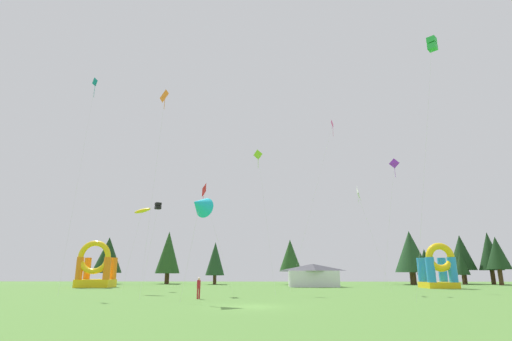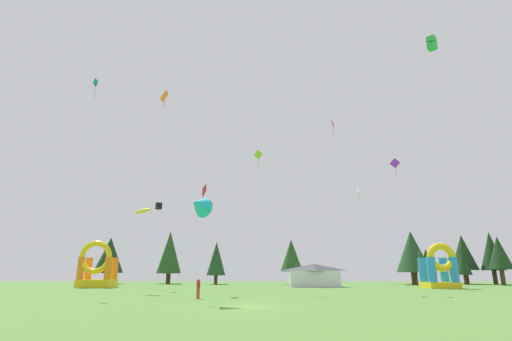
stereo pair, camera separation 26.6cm
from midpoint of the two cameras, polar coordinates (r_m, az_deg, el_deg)
The scene contains 26 objects.
ground_plane at distance 28.40m, azimuth -0.86°, elevation -19.46°, with size 120.00×120.00×0.00m, color #548438.
kite_green_box at distance 38.29m, azimuth 24.37°, elevation 16.57°, with size 3.15×2.89×22.05m.
kite_teal_diamond at distance 54.36m, azimuth -22.80°, elevation 11.44°, with size 1.48×5.39×26.15m.
kite_black_box at distance 54.11m, azimuth -14.41°, elevation -5.11°, with size 3.03×4.16×11.31m.
kite_pink_diamond at distance 54.13m, azimuth 11.11°, elevation 6.46°, with size 6.88×2.82×22.34m.
kite_orange_diamond at distance 44.76m, azimuth -13.39°, elevation 10.33°, with size 1.21×5.46×21.70m.
kite_red_diamond at distance 44.43m, azimuth -8.04°, elevation -2.97°, with size 3.70×3.44×11.88m.
kite_cyan_delta at distance 31.65m, azimuth -8.59°, elevation -5.05°, with size 2.53×2.38×8.54m.
kite_purple_diamond at distance 55.41m, azimuth 19.59°, elevation 0.78°, with size 2.12×4.20×16.90m.
kite_yellow_parafoil at distance 47.50m, azimuth -16.58°, elevation -5.73°, with size 3.27×1.60×9.67m.
kite_lime_diamond at distance 48.23m, azimuth 0.22°, elevation 2.09°, with size 2.29×5.84×16.87m.
kite_white_diamond at distance 46.88m, azimuth 14.56°, elevation -3.51°, with size 4.17×2.68×11.73m.
person_left_edge at distance 35.95m, azimuth -8.68°, elevation -16.52°, with size 0.44×0.44×1.83m.
inflatable_orange_dome at distance 63.14m, azimuth -22.75°, elevation -13.42°, with size 5.01×3.54×6.69m.
inflatable_blue_arch at distance 61.82m, azimuth 25.20°, elevation -13.23°, with size 4.18×4.28×6.18m.
festival_tent at distance 61.35m, azimuth 8.31°, elevation -15.06°, with size 7.30×4.20×3.38m.
tree_row_0 at distance 77.17m, azimuth -21.09°, elevation -11.58°, with size 5.20×5.20×8.33m.
tree_row_1 at distance 75.78m, azimuth -12.92°, elevation -11.70°, with size 4.50×4.50×9.55m.
tree_row_2 at distance 71.50m, azimuth -6.16°, elevation -12.82°, with size 3.38×3.38×7.39m.
tree_row_3 at distance 70.51m, azimuth 4.97°, elevation -12.41°, with size 3.94×3.94×7.76m.
tree_row_4 at distance 74.91m, azimuth 21.77°, elevation -11.06°, with size 5.79×5.79×9.24m.
tree_row_5 at distance 77.90m, azimuth 23.61°, elevation -12.26°, with size 3.17×3.17×6.20m.
tree_row_6 at distance 79.40m, azimuth 27.98°, elevation -12.00°, with size 2.54×2.54×5.69m.
tree_row_7 at distance 82.74m, azimuth 27.96°, elevation -10.67°, with size 4.71×4.71×8.84m.
tree_row_8 at distance 79.35m, azimuth 31.95°, elevation -10.32°, with size 3.92×3.92×8.08m.
tree_row_9 at distance 82.28m, azimuth 31.11°, elevation -10.18°, with size 4.04×4.04×9.14m.
Camera 1 is at (0.87, -28.28, 2.47)m, focal length 27.09 mm.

